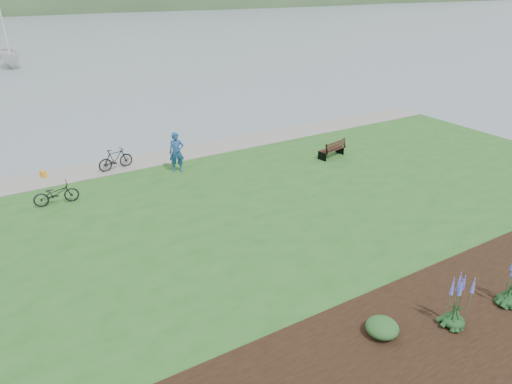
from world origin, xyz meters
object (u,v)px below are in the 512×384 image
Objects in this scene: park_bench at (333,149)px; bicycle_a at (56,194)px; sailboat at (13,68)px; person at (176,149)px.

bicycle_a is at bearing 161.02° from park_bench.
park_bench is 44.23m from sailboat.
sailboat is at bearing 1.17° from bicycle_a.
park_bench is 13.83m from bicycle_a.
sailboat is (1.66, 40.96, -0.88)m from bicycle_a.
sailboat is (-4.16, 40.10, -1.57)m from person.
person is at bearing 150.50° from park_bench.
person is at bearing -78.15° from bicycle_a.
park_bench is 0.91× the size of bicycle_a.
person is 40.35m from sailboat.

